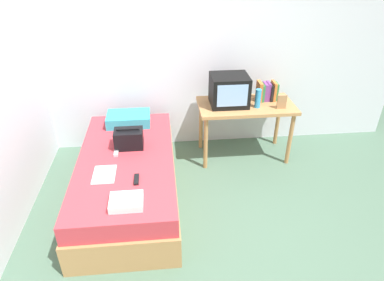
# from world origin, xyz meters

# --- Properties ---
(ground_plane) EXTENTS (8.00, 8.00, 0.00)m
(ground_plane) POSITION_xyz_m (0.00, 0.00, 0.00)
(ground_plane) COLOR #4C6B56
(wall_back) EXTENTS (5.20, 0.10, 2.60)m
(wall_back) POSITION_xyz_m (0.00, 2.00, 1.30)
(wall_back) COLOR silver
(wall_back) RESTS_ON ground
(bed) EXTENTS (1.00, 2.00, 0.52)m
(bed) POSITION_xyz_m (-0.92, 0.83, 0.26)
(bed) COLOR #B27F4C
(bed) RESTS_ON ground
(desk) EXTENTS (1.16, 0.60, 0.73)m
(desk) POSITION_xyz_m (0.49, 1.54, 0.64)
(desk) COLOR #B27F4C
(desk) RESTS_ON ground
(tv) EXTENTS (0.44, 0.39, 0.36)m
(tv) POSITION_xyz_m (0.28, 1.56, 0.91)
(tv) COLOR black
(tv) RESTS_ON desk
(water_bottle) EXTENTS (0.07, 0.07, 0.23)m
(water_bottle) POSITION_xyz_m (0.60, 1.44, 0.84)
(water_bottle) COLOR #3399DB
(water_bottle) RESTS_ON desk
(book_row) EXTENTS (0.25, 0.17, 0.24)m
(book_row) POSITION_xyz_m (0.77, 1.64, 0.84)
(book_row) COLOR #CC7233
(book_row) RESTS_ON desk
(picture_frame) EXTENTS (0.11, 0.02, 0.17)m
(picture_frame) POSITION_xyz_m (0.87, 1.38, 0.81)
(picture_frame) COLOR #9E754C
(picture_frame) RESTS_ON desk
(pillow) EXTENTS (0.51, 0.33, 0.13)m
(pillow) POSITION_xyz_m (-0.93, 1.56, 0.59)
(pillow) COLOR #33A8B7
(pillow) RESTS_ON bed
(handbag) EXTENTS (0.30, 0.20, 0.22)m
(handbag) POSITION_xyz_m (-0.89, 1.02, 0.63)
(handbag) COLOR black
(handbag) RESTS_ON bed
(magazine) EXTENTS (0.21, 0.29, 0.01)m
(magazine) POSITION_xyz_m (-1.10, 0.54, 0.53)
(magazine) COLOR white
(magazine) RESTS_ON bed
(remote_dark) EXTENTS (0.04, 0.16, 0.02)m
(remote_dark) POSITION_xyz_m (-0.80, 0.42, 0.54)
(remote_dark) COLOR black
(remote_dark) RESTS_ON bed
(remote_silver) EXTENTS (0.04, 0.14, 0.02)m
(remote_silver) POSITION_xyz_m (-1.03, 0.91, 0.54)
(remote_silver) COLOR #B7B7BC
(remote_silver) RESTS_ON bed
(folded_towel) EXTENTS (0.28, 0.22, 0.06)m
(folded_towel) POSITION_xyz_m (-0.87, 0.09, 0.56)
(folded_towel) COLOR white
(folded_towel) RESTS_ON bed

